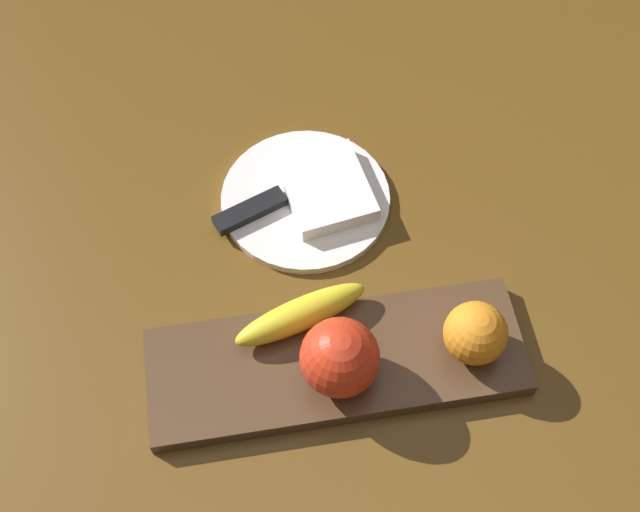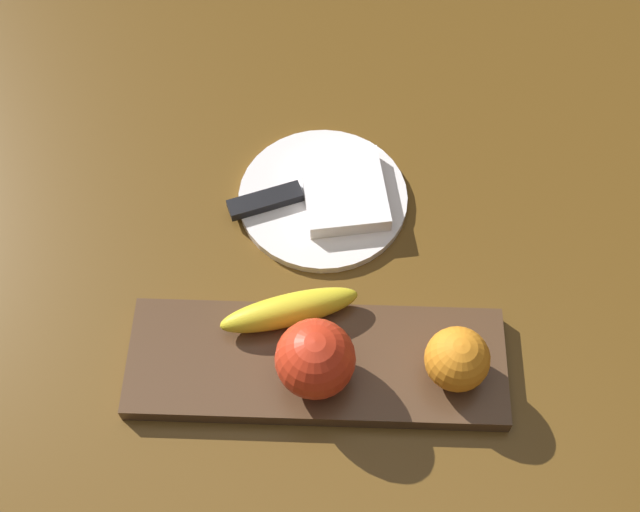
% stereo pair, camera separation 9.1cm
% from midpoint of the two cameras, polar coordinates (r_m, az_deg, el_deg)
% --- Properties ---
extents(ground_plane, '(2.40, 2.40, 0.00)m').
position_cam_midpoint_polar(ground_plane, '(0.92, 0.74, -6.69)').
color(ground_plane, brown).
extents(fruit_tray, '(0.40, 0.13, 0.02)m').
position_cam_midpoint_polar(fruit_tray, '(0.90, 2.69, -7.59)').
color(fruit_tray, '#4E3320').
rests_on(fruit_tray, ground_plane).
extents(apple, '(0.08, 0.08, 0.08)m').
position_cam_midpoint_polar(apple, '(0.84, 2.78, -7.32)').
color(apple, red).
rests_on(apple, fruit_tray).
extents(banana, '(0.16, 0.08, 0.04)m').
position_cam_midpoint_polar(banana, '(0.89, 0.61, -3.96)').
color(banana, gold).
rests_on(banana, fruit_tray).
extents(orange_near_apple, '(0.07, 0.07, 0.07)m').
position_cam_midpoint_polar(orange_near_apple, '(0.87, 12.36, -7.18)').
color(orange_near_apple, orange).
rests_on(orange_near_apple, fruit_tray).
extents(dinner_plate, '(0.20, 0.20, 0.01)m').
position_cam_midpoint_polar(dinner_plate, '(1.01, 2.78, 3.76)').
color(dinner_plate, white).
rests_on(dinner_plate, ground_plane).
extents(folded_napkin, '(0.11, 0.13, 0.02)m').
position_cam_midpoint_polar(folded_napkin, '(1.00, 4.29, 4.24)').
color(folded_napkin, white).
rests_on(folded_napkin, dinner_plate).
extents(knife, '(0.18, 0.09, 0.01)m').
position_cam_midpoint_polar(knife, '(1.00, -0.31, 3.81)').
color(knife, silver).
rests_on(knife, dinner_plate).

